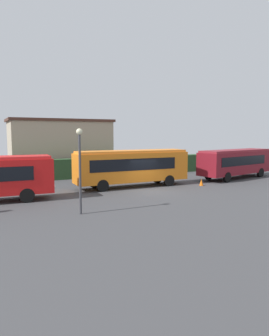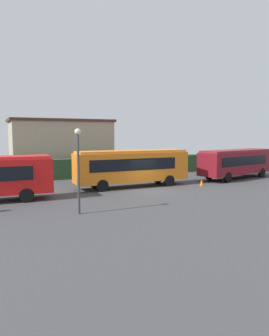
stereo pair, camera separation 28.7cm
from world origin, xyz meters
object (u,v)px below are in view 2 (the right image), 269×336
lamppost (78,160)px  bus_orange (132,166)px  bus_maroon (237,162)px  traffic_cone (202,182)px  person_center (112,172)px

lamppost → bus_orange: bearing=46.7°
bus_orange → lamppost: bearing=-133.1°
bus_orange → bus_maroon: bus_orange is taller
bus_orange → lamppost: (-6.88, -7.30, 1.29)m
bus_orange → traffic_cone: 6.55m
person_center → lamppost: bearing=80.0°
bus_orange → lamppost: 10.12m
person_center → bus_orange: bearing=112.8°
traffic_cone → lamppost: bearing=-158.2°
bus_orange → person_center: (-0.26, 4.42, -0.98)m
bus_orange → traffic_cone: bearing=-19.5°
person_center → bus_maroon: bearing=-179.5°
bus_orange → lamppost: lamppost is taller
bus_maroon → lamppost: 20.59m
bus_maroon → traffic_cone: bus_maroon is taller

